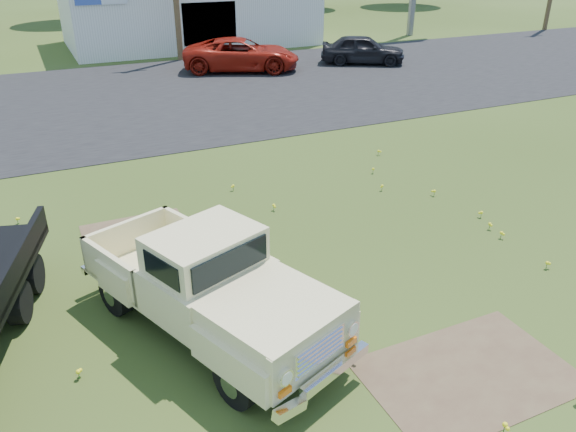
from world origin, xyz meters
name	(u,v)px	position (x,y,z in m)	size (l,w,h in m)	color
ground	(288,293)	(0.00, 0.00, 0.00)	(140.00, 140.00, 0.00)	#2E4215
asphalt_lot	(129,99)	(0.00, 15.00, 0.00)	(90.00, 14.00, 0.02)	black
dirt_patch_a	(469,374)	(1.50, -3.00, 0.00)	(3.00, 2.00, 0.01)	brown
dirt_patch_b	(136,232)	(-2.00, 3.50, 0.00)	(2.20, 1.60, 0.01)	brown
commercial_building	(189,7)	(6.00, 26.99, 2.10)	(14.20, 8.20, 4.15)	silver
vintage_pickup_truck	(207,283)	(-1.59, -0.43, 0.90)	(1.92, 4.94, 1.79)	beige
red_pickup	(241,55)	(5.95, 18.11, 0.76)	(2.51, 5.45, 1.51)	maroon
dark_sedan	(363,50)	(12.09, 17.12, 0.71)	(1.68, 4.16, 1.42)	black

